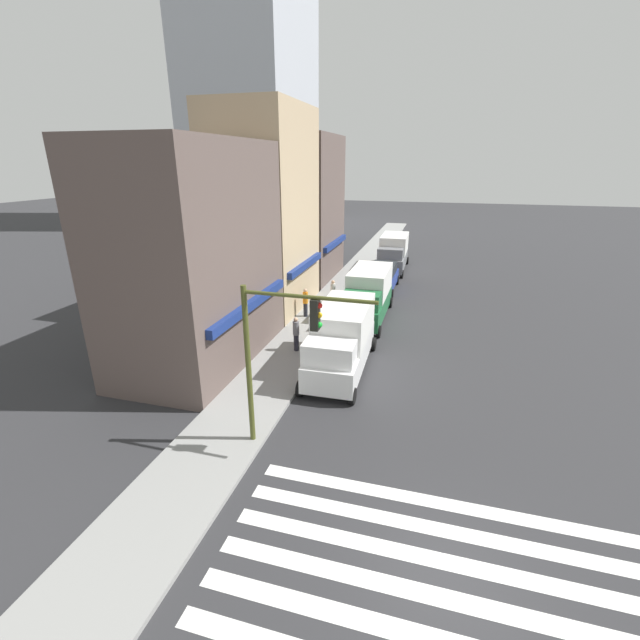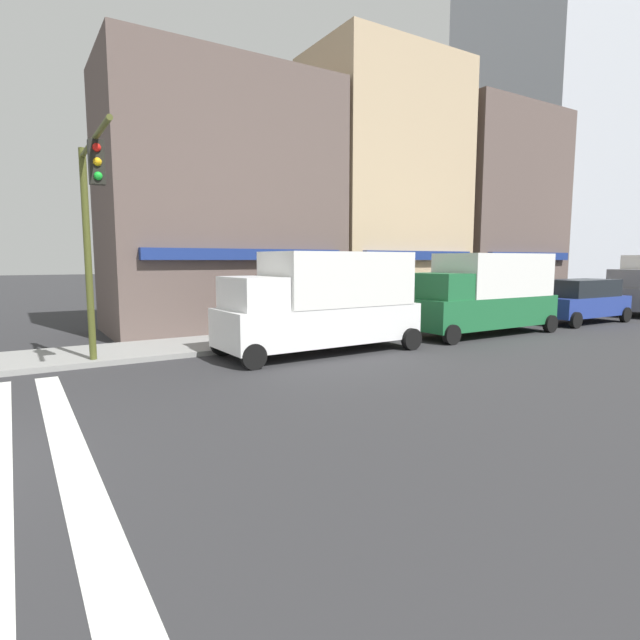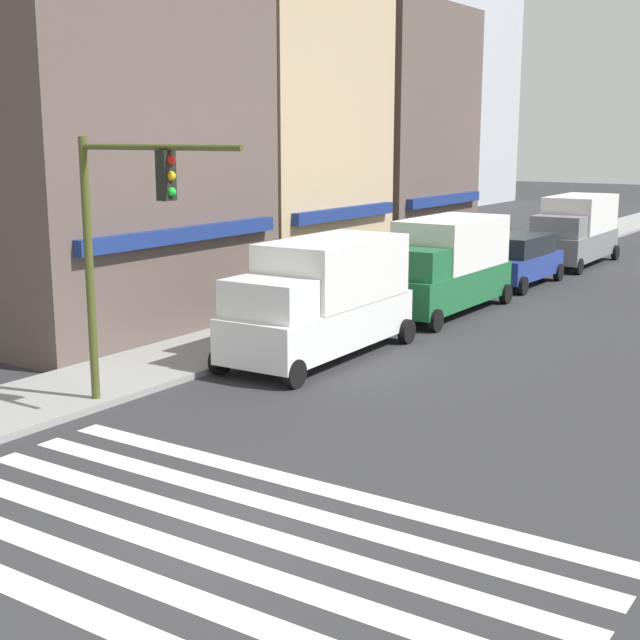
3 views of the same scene
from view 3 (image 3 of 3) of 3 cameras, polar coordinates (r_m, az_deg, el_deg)
ground_plane at (r=13.16m, az=-6.60°, el=-13.84°), size 200.00×200.00×0.00m
crosswalk_stripes at (r=13.15m, az=-6.60°, el=-13.83°), size 5.32×10.80×0.01m
storefront_row at (r=32.50m, az=-2.70°, el=11.54°), size 24.48×5.30×12.30m
traffic_signal at (r=18.31m, az=-12.62°, el=5.79°), size 0.32×4.19×5.64m
box_truck_white at (r=22.90m, az=0.12°, el=1.48°), size 6.25×2.42×3.04m
box_truck_green at (r=29.06m, az=7.96°, el=3.55°), size 6.21×2.42×3.04m
suv_blue at (r=35.04m, az=12.58°, el=3.85°), size 4.73×2.12×1.94m
box_truck_grey at (r=41.31m, az=16.04°, el=5.61°), size 6.24×2.42×3.04m
pedestrian_grey_coat at (r=25.44m, az=-3.28°, el=1.31°), size 0.32×0.32×1.77m
pedestrian_white_shirt at (r=31.46m, az=4.84°, el=3.29°), size 0.32×0.32×1.77m
pedestrian_orange_vest at (r=30.06m, az=0.76°, el=2.94°), size 0.32×0.32×1.77m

